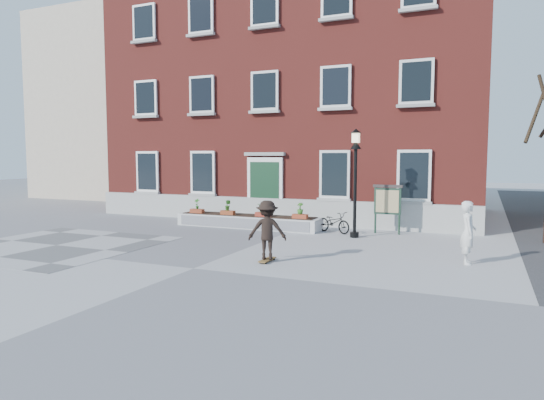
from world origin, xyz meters
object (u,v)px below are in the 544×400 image
at_px(bicycle, 334,222).
at_px(notice_board, 388,201).
at_px(lamp_post, 355,168).
at_px(skateboarder, 267,230).
at_px(bystander, 468,233).

relative_size(bicycle, notice_board, 0.84).
bearing_deg(lamp_post, notice_board, 54.22).
distance_m(lamp_post, skateboarder, 5.42).
xyz_separation_m(bicycle, skateboarder, (-0.22, -5.78, 0.48)).
relative_size(bystander, notice_board, 0.93).
height_order(bystander, notice_board, notice_board).
relative_size(bystander, skateboarder, 1.01).
height_order(bystander, lamp_post, lamp_post).
bearing_deg(notice_board, bicycle, -164.45).
xyz_separation_m(lamp_post, notice_board, (0.94, 1.30, -1.28)).
relative_size(notice_board, skateboarder, 1.09).
xyz_separation_m(bystander, lamp_post, (-3.91, 3.06, 1.67)).
bearing_deg(notice_board, bystander, -55.71).
height_order(notice_board, skateboarder, notice_board).
xyz_separation_m(notice_board, skateboarder, (-2.16, -6.32, -0.37)).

